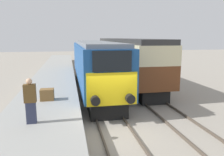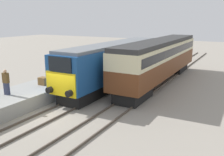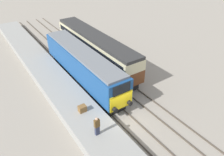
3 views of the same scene
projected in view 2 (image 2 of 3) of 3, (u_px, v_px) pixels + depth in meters
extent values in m
plane|color=gray|center=(55.00, 113.00, 16.54)|extent=(120.00, 120.00, 0.00)
cube|color=gray|center=(84.00, 76.00, 24.78)|extent=(3.50, 50.00, 0.98)
cube|color=#4C4238|center=(88.00, 92.00, 21.11)|extent=(0.07, 60.00, 0.14)
cube|color=#4C4238|center=(103.00, 94.00, 20.44)|extent=(0.07, 60.00, 0.14)
cube|color=#4C4238|center=(124.00, 98.00, 19.51)|extent=(0.07, 60.00, 0.14)
cube|color=#4C4238|center=(141.00, 101.00, 18.84)|extent=(0.07, 60.00, 0.14)
cube|color=black|center=(83.00, 93.00, 19.20)|extent=(2.03, 4.00, 1.00)
cube|color=black|center=(136.00, 70.00, 27.80)|extent=(2.03, 4.00, 1.00)
cube|color=navy|center=(115.00, 60.00, 23.06)|extent=(2.70, 15.11, 2.71)
cube|color=yellow|center=(61.00, 84.00, 16.73)|extent=(2.48, 0.10, 1.63)
cube|color=black|center=(60.00, 64.00, 16.41)|extent=(1.89, 0.10, 0.98)
cube|color=slate|center=(115.00, 44.00, 22.72)|extent=(2.38, 14.51, 0.24)
cylinder|color=black|center=(49.00, 90.00, 17.06)|extent=(0.44, 0.35, 0.44)
cylinder|color=black|center=(69.00, 94.00, 16.26)|extent=(0.44, 0.35, 0.44)
cube|color=black|center=(133.00, 94.00, 19.15)|extent=(1.89, 3.60, 0.95)
cube|color=black|center=(176.00, 67.00, 29.65)|extent=(1.89, 3.60, 0.95)
cube|color=brown|center=(160.00, 65.00, 24.10)|extent=(2.70, 16.75, 1.59)
cube|color=beige|center=(160.00, 50.00, 23.77)|extent=(2.71, 16.75, 1.25)
cube|color=black|center=(160.00, 50.00, 23.77)|extent=(2.75, 16.08, 0.69)
cube|color=#2D2D2D|center=(161.00, 42.00, 23.58)|extent=(2.48, 16.75, 0.36)
cube|color=#2D334C|center=(7.00, 89.00, 17.17)|extent=(0.36, 0.24, 0.84)
cube|color=brown|center=(6.00, 78.00, 16.99)|extent=(0.44, 0.26, 0.70)
sphere|color=tan|center=(5.00, 71.00, 16.88)|extent=(0.23, 0.23, 0.23)
cube|color=brown|center=(43.00, 81.00, 19.77)|extent=(0.70, 0.56, 0.60)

